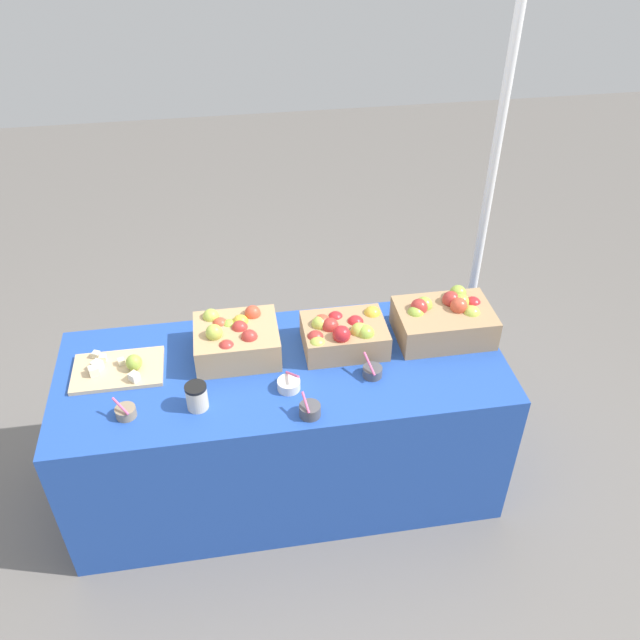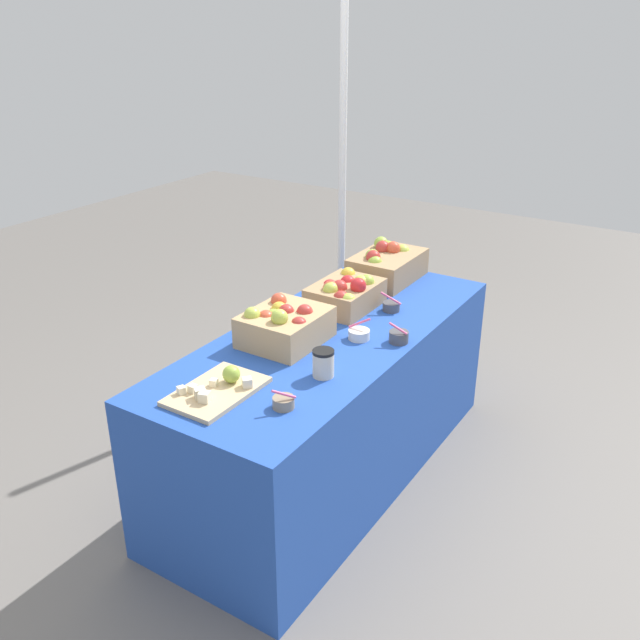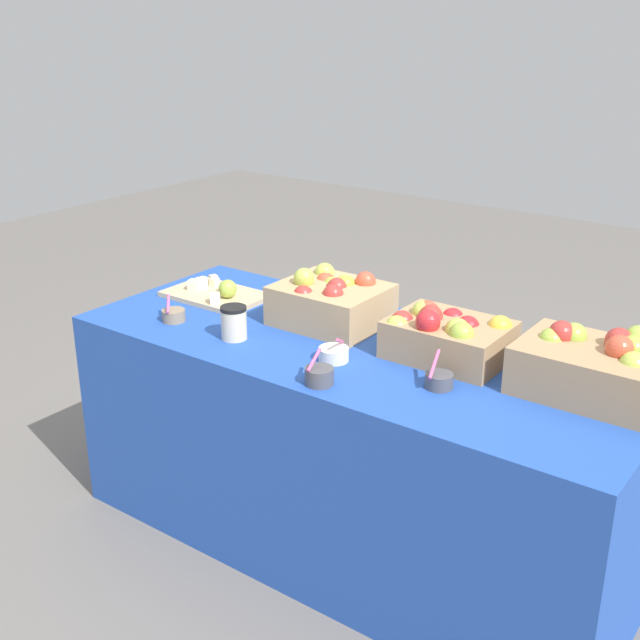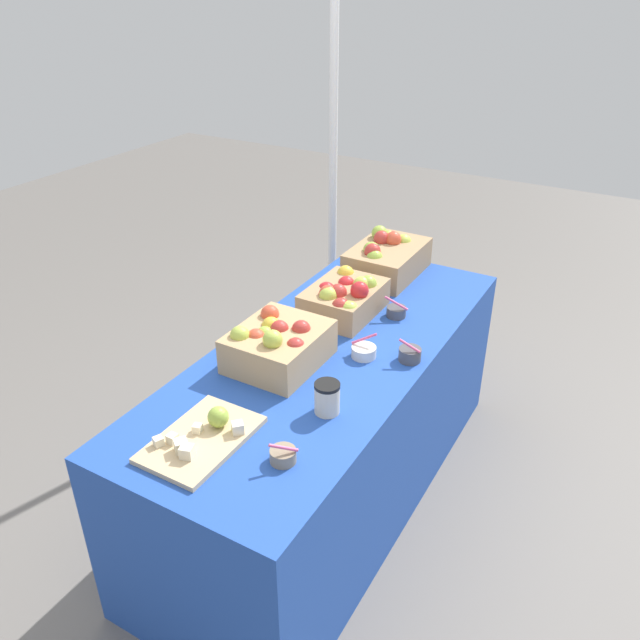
{
  "view_description": "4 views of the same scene",
  "coord_description": "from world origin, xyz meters",
  "views": [
    {
      "loc": [
        -0.18,
        -2.11,
        2.6
      ],
      "look_at": [
        0.17,
        0.06,
        0.92
      ],
      "focal_mm": 37.32,
      "sensor_mm": 36.0,
      "label": 1
    },
    {
      "loc": [
        -2.36,
        -1.45,
        2.04
      ],
      "look_at": [
        -0.05,
        0.02,
        0.81
      ],
      "focal_mm": 38.65,
      "sensor_mm": 36.0,
      "label": 2
    },
    {
      "loc": [
        1.33,
        -2.01,
        1.75
      ],
      "look_at": [
        -0.15,
        -0.0,
        0.79
      ],
      "focal_mm": 45.65,
      "sensor_mm": 36.0,
      "label": 3
    },
    {
      "loc": [
        -1.85,
        -1.02,
        2.04
      ],
      "look_at": [
        -0.13,
        -0.04,
        0.94
      ],
      "focal_mm": 36.04,
      "sensor_mm": 36.0,
      "label": 4
    }
  ],
  "objects": [
    {
      "name": "sample_bowl_mid",
      "position": [
        0.36,
        -0.12,
        0.76
      ],
      "size": [
        0.08,
        0.1,
        0.1
      ],
      "color": "#4C4C51",
      "rests_on": "table"
    },
    {
      "name": "apple_crate_middle",
      "position": [
        0.27,
        0.08,
        0.82
      ],
      "size": [
        0.36,
        0.27,
        0.18
      ],
      "color": "tan",
      "rests_on": "table"
    },
    {
      "name": "ground_plane",
      "position": [
        0.0,
        0.0,
        0.0
      ],
      "size": [
        10.0,
        10.0,
        0.0
      ],
      "primitive_type": "plane",
      "color": "slate"
    },
    {
      "name": "cutting_board_front",
      "position": [
        -0.68,
        0.07,
        0.76
      ],
      "size": [
        0.37,
        0.24,
        0.09
      ],
      "color": "#D1B284",
      "rests_on": "table"
    },
    {
      "name": "coffee_cup",
      "position": [
        -0.36,
        -0.19,
        0.8
      ],
      "size": [
        0.09,
        0.09,
        0.11
      ],
      "color": "beige",
      "rests_on": "table"
    },
    {
      "name": "apple_crate_left",
      "position": [
        0.73,
        0.1,
        0.82
      ],
      "size": [
        0.42,
        0.29,
        0.2
      ],
      "color": "tan",
      "rests_on": "table"
    },
    {
      "name": "sample_bowl_near",
      "position": [
        -0.63,
        -0.2,
        0.76
      ],
      "size": [
        0.09,
        0.09,
        0.09
      ],
      "color": "gray",
      "rests_on": "table"
    },
    {
      "name": "table",
      "position": [
        0.0,
        0.0,
        0.37
      ],
      "size": [
        1.9,
        0.76,
        0.74
      ],
      "primitive_type": "cube",
      "color": "#234CAD",
      "rests_on": "ground_plane"
    },
    {
      "name": "sample_bowl_extra",
      "position": [
        0.07,
        -0.3,
        0.77
      ],
      "size": [
        0.08,
        0.09,
        0.1
      ],
      "color": "#4C4C51",
      "rests_on": "table"
    },
    {
      "name": "sample_bowl_far",
      "position": [
        0.01,
        -0.14,
        0.76
      ],
      "size": [
        0.09,
        0.1,
        0.09
      ],
      "color": "silver",
      "rests_on": "table"
    },
    {
      "name": "apple_crate_right",
      "position": [
        -0.18,
        0.11,
        0.82
      ],
      "size": [
        0.35,
        0.3,
        0.19
      ],
      "color": "tan",
      "rests_on": "table"
    }
  ]
}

